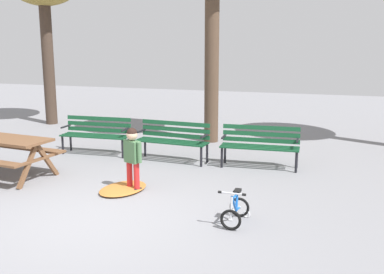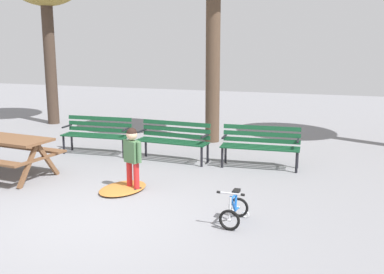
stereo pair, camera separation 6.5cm
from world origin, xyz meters
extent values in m
plane|color=gray|center=(0.00, 0.00, 0.00)|extent=(36.00, 36.00, 0.00)
cube|color=brown|center=(-2.67, 1.28, 0.74)|extent=(1.87, 0.94, 0.05)
cube|color=brown|center=(-2.61, 1.83, 0.45)|extent=(1.82, 0.42, 0.04)
cube|color=brown|center=(-1.92, 0.95, 0.36)|extent=(0.12, 0.57, 0.76)
cube|color=brown|center=(-1.87, 1.45, 0.36)|extent=(0.12, 0.57, 0.76)
cube|color=brown|center=(-1.89, 1.20, 0.42)|extent=(0.19, 1.10, 0.04)
cube|color=#144728|center=(-1.98, 3.58, 0.44)|extent=(1.60, 0.16, 0.03)
cube|color=#144728|center=(-1.98, 3.46, 0.44)|extent=(1.60, 0.16, 0.03)
cube|color=#144728|center=(-1.97, 3.34, 0.44)|extent=(1.60, 0.16, 0.03)
cube|color=#144728|center=(-1.96, 3.22, 0.44)|extent=(1.60, 0.16, 0.03)
cube|color=#144728|center=(-1.99, 3.62, 0.54)|extent=(1.60, 0.14, 0.09)
cube|color=#144728|center=(-1.99, 3.62, 0.67)|extent=(1.60, 0.14, 0.09)
cube|color=#144728|center=(-1.99, 3.62, 0.81)|extent=(1.60, 0.14, 0.09)
cylinder|color=black|center=(-1.22, 3.28, 0.22)|extent=(0.05, 0.05, 0.44)
cylinder|color=black|center=(-1.24, 3.64, 0.22)|extent=(0.05, 0.05, 0.44)
cube|color=black|center=(-1.23, 3.46, 0.62)|extent=(0.06, 0.40, 0.03)
cylinder|color=black|center=(-2.71, 3.19, 0.22)|extent=(0.05, 0.05, 0.44)
cylinder|color=black|center=(-2.73, 3.55, 0.22)|extent=(0.05, 0.05, 0.44)
cube|color=black|center=(-2.72, 3.37, 0.62)|extent=(0.06, 0.40, 0.03)
cube|color=#144728|center=(-0.06, 3.54, 0.44)|extent=(1.60, 0.16, 0.03)
cube|color=#144728|center=(-0.07, 3.42, 0.44)|extent=(1.60, 0.16, 0.03)
cube|color=#144728|center=(-0.08, 3.30, 0.44)|extent=(1.60, 0.16, 0.03)
cube|color=#144728|center=(-0.08, 3.18, 0.44)|extent=(1.60, 0.16, 0.03)
cube|color=#144728|center=(-0.06, 3.58, 0.54)|extent=(1.60, 0.14, 0.09)
cube|color=#144728|center=(-0.06, 3.58, 0.67)|extent=(1.60, 0.14, 0.09)
cube|color=#144728|center=(-0.06, 3.58, 0.81)|extent=(1.60, 0.14, 0.09)
cylinder|color=black|center=(0.67, 3.16, 0.22)|extent=(0.05, 0.05, 0.44)
cylinder|color=black|center=(0.69, 3.52, 0.22)|extent=(0.05, 0.05, 0.44)
cube|color=black|center=(0.68, 3.34, 0.62)|extent=(0.06, 0.40, 0.03)
cylinder|color=black|center=(-0.83, 3.24, 0.22)|extent=(0.05, 0.05, 0.44)
cylinder|color=black|center=(-0.81, 3.60, 0.22)|extent=(0.05, 0.05, 0.44)
cube|color=black|center=(-0.82, 3.42, 0.62)|extent=(0.06, 0.40, 0.03)
cube|color=#144728|center=(1.81, 3.62, 0.44)|extent=(1.60, 0.18, 0.03)
cube|color=#144728|center=(1.82, 3.50, 0.44)|extent=(1.60, 0.18, 0.03)
cube|color=#144728|center=(1.83, 3.38, 0.44)|extent=(1.60, 0.18, 0.03)
cube|color=#144728|center=(1.84, 3.26, 0.44)|extent=(1.60, 0.18, 0.03)
cube|color=#144728|center=(1.81, 3.66, 0.54)|extent=(1.60, 0.15, 0.09)
cube|color=#144728|center=(1.81, 3.66, 0.67)|extent=(1.60, 0.15, 0.09)
cube|color=#144728|center=(1.81, 3.66, 0.81)|extent=(1.60, 0.15, 0.09)
cylinder|color=black|center=(2.59, 3.33, 0.22)|extent=(0.05, 0.05, 0.44)
cylinder|color=black|center=(2.56, 3.69, 0.22)|extent=(0.05, 0.05, 0.44)
cube|color=black|center=(2.57, 3.51, 0.62)|extent=(0.07, 0.40, 0.03)
cylinder|color=black|center=(1.09, 3.23, 0.22)|extent=(0.05, 0.05, 0.44)
cylinder|color=black|center=(1.06, 3.59, 0.22)|extent=(0.05, 0.05, 0.44)
cube|color=black|center=(1.08, 3.41, 0.62)|extent=(0.07, 0.40, 0.03)
cylinder|color=red|center=(0.09, 1.26, 0.26)|extent=(0.10, 0.10, 0.51)
cube|color=black|center=(0.09, 1.26, 0.03)|extent=(0.14, 0.18, 0.06)
cylinder|color=red|center=(-0.07, 1.32, 0.26)|extent=(0.10, 0.10, 0.51)
cube|color=black|center=(-0.07, 1.32, 0.03)|extent=(0.14, 0.18, 0.06)
cube|color=#477047|center=(0.01, 1.29, 0.70)|extent=(0.31, 0.24, 0.38)
sphere|color=#E0B28E|center=(0.01, 1.29, 1.00)|extent=(0.19, 0.19, 0.19)
sphere|color=black|center=(0.01, 1.29, 1.03)|extent=(0.18, 0.18, 0.18)
cylinder|color=#477047|center=(0.17, 1.22, 0.71)|extent=(0.08, 0.08, 0.36)
cylinder|color=#477047|center=(-0.15, 1.35, 0.71)|extent=(0.08, 0.08, 0.36)
torus|color=black|center=(2.03, 0.16, 0.15)|extent=(0.30, 0.04, 0.30)
cylinder|color=silver|center=(2.03, 0.16, 0.15)|extent=(0.05, 0.04, 0.04)
torus|color=black|center=(2.03, 0.68, 0.15)|extent=(0.30, 0.04, 0.30)
cylinder|color=silver|center=(2.03, 0.68, 0.15)|extent=(0.05, 0.04, 0.04)
torus|color=white|center=(2.14, 0.68, 0.05)|extent=(0.11, 0.03, 0.11)
torus|color=white|center=(1.92, 0.68, 0.05)|extent=(0.11, 0.03, 0.11)
cylinder|color=blue|center=(2.03, 0.34, 0.32)|extent=(0.04, 0.31, 0.32)
cylinder|color=blue|center=(2.03, 0.50, 0.30)|extent=(0.04, 0.08, 0.27)
cylinder|color=blue|center=(2.03, 0.58, 0.16)|extent=(0.03, 0.20, 0.05)
cylinder|color=silver|center=(2.03, 0.18, 0.31)|extent=(0.03, 0.07, 0.32)
cylinder|color=blue|center=(2.03, 0.36, 0.42)|extent=(0.04, 0.32, 0.05)
cube|color=black|center=(2.03, 0.52, 0.45)|extent=(0.09, 0.17, 0.04)
cylinder|color=silver|center=(2.03, 0.20, 0.52)|extent=(0.34, 0.03, 0.02)
cylinder|color=black|center=(2.20, 0.20, 0.52)|extent=(0.05, 0.04, 0.04)
cylinder|color=black|center=(1.86, 0.20, 0.52)|extent=(0.05, 0.04, 0.04)
ellipsoid|color=#B26B2D|center=(-0.17, 1.24, 0.04)|extent=(0.87, 1.10, 0.07)
cylinder|color=#423328|center=(-5.41, 6.56, 1.92)|extent=(0.36, 0.36, 3.83)
cylinder|color=brown|center=(0.17, 5.62, 2.13)|extent=(0.37, 0.37, 4.26)
camera|label=1|loc=(3.38, -5.55, 2.53)|focal=42.34mm
camera|label=2|loc=(3.44, -5.53, 2.53)|focal=42.34mm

